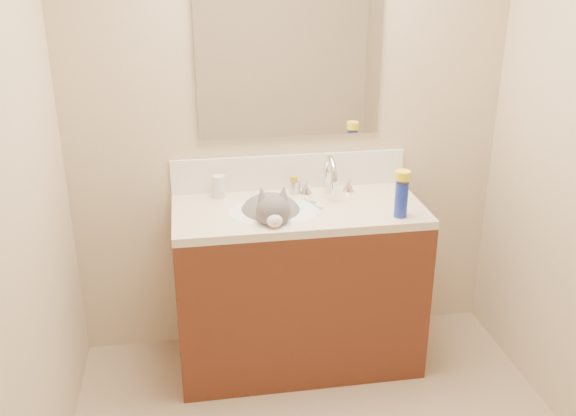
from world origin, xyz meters
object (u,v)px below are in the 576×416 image
object	(u,v)px
faucet	(329,179)
silver_jar	(295,187)
basin	(275,225)
spray_can	(401,200)
cat	(272,216)
pill_bottle	(219,187)
amber_bottle	(294,185)
vanity_cabinet	(298,290)

from	to	relation	value
faucet	silver_jar	size ratio (longest dim) A/B	4.34
basin	spray_can	distance (m)	0.60
cat	basin	bearing A→B (deg)	10.22
pill_bottle	amber_bottle	distance (m)	0.38
vanity_cabinet	pill_bottle	xyz separation A→B (m)	(-0.37, 0.19, 0.51)
faucet	spray_can	xyz separation A→B (m)	(0.26, -0.32, -0.00)
basin	pill_bottle	bearing A→B (deg)	137.84
basin	pill_bottle	world-z (taller)	pill_bottle
basin	pill_bottle	distance (m)	0.36
silver_jar	amber_bottle	xyz separation A→B (m)	(-0.01, 0.00, 0.01)
silver_jar	amber_bottle	world-z (taller)	amber_bottle
amber_bottle	basin	bearing A→B (deg)	-120.50
vanity_cabinet	pill_bottle	bearing A→B (deg)	152.23
amber_bottle	silver_jar	bearing A→B (deg)	-30.65
faucet	cat	distance (m)	0.37
vanity_cabinet	spray_can	bearing A→B (deg)	-22.96
vanity_cabinet	silver_jar	world-z (taller)	silver_jar
basin	spray_can	bearing A→B (deg)	-15.64
spray_can	amber_bottle	bearing A→B (deg)	138.89
faucet	spray_can	bearing A→B (deg)	-51.06
vanity_cabinet	faucet	xyz separation A→B (m)	(0.18, 0.14, 0.54)
basin	cat	distance (m)	0.05
faucet	amber_bottle	distance (m)	0.18
spray_can	basin	bearing A→B (deg)	164.36
vanity_cabinet	spray_can	distance (m)	0.72
cat	amber_bottle	size ratio (longest dim) A/B	4.81
cat	pill_bottle	distance (m)	0.33
basin	spray_can	xyz separation A→B (m)	(0.56, -0.16, 0.15)
faucet	pill_bottle	world-z (taller)	faucet
vanity_cabinet	amber_bottle	bearing A→B (deg)	87.08
faucet	spray_can	distance (m)	0.42
vanity_cabinet	amber_bottle	size ratio (longest dim) A/B	13.33
cat	amber_bottle	bearing A→B (deg)	60.23
pill_bottle	silver_jar	size ratio (longest dim) A/B	1.75
pill_bottle	basin	bearing A→B (deg)	-42.16
silver_jar	basin	bearing A→B (deg)	-121.96
amber_bottle	cat	bearing A→B (deg)	-123.12
pill_bottle	silver_jar	distance (m)	0.38
faucet	vanity_cabinet	bearing A→B (deg)	-142.71
basin	cat	bearing A→B (deg)	-173.13
amber_bottle	faucet	bearing A→B (deg)	-17.30
cat	vanity_cabinet	bearing A→B (deg)	16.60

